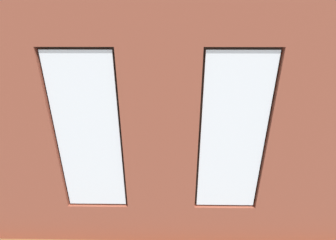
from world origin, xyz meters
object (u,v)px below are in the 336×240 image
(couch_left, at_px, (266,143))
(potted_plant_near_tv, at_px, (45,159))
(potted_plant_corner_near_left, at_px, (248,105))
(potted_plant_by_left_couch, at_px, (236,121))
(media_console, at_px, (49,148))
(couch_by_window, at_px, (166,191))
(potted_plant_mid_room_small, at_px, (206,127))
(remote_black, at_px, (174,130))
(cup_ceramic, at_px, (159,130))
(tv_flatscreen, at_px, (44,124))
(coffee_table, at_px, (174,132))
(potted_plant_corner_far_left, at_px, (324,184))
(remote_gray, at_px, (178,132))
(potted_plant_foreground_right, at_px, (89,109))
(potted_plant_between_couches, at_px, (253,170))
(potted_plant_beside_window_right, at_px, (86,174))
(candle_jar, at_px, (168,127))

(couch_left, relative_size, potted_plant_near_tv, 1.51)
(potted_plant_corner_near_left, bearing_deg, potted_plant_by_left_couch, 50.11)
(media_console, distance_m, potted_plant_corner_near_left, 5.99)
(couch_by_window, height_order, potted_plant_by_left_couch, couch_by_window)
(potted_plant_mid_room_small, relative_size, potted_plant_by_left_couch, 0.84)
(remote_black, height_order, potted_plant_near_tv, potted_plant_near_tv)
(cup_ceramic, height_order, tv_flatscreen, tv_flatscreen)
(cup_ceramic, bearing_deg, couch_left, 170.97)
(coffee_table, height_order, potted_plant_corner_far_left, potted_plant_corner_far_left)
(remote_gray, relative_size, potted_plant_foreground_right, 0.20)
(remote_gray, height_order, tv_flatscreen, tv_flatscreen)
(remote_black, height_order, potted_plant_by_left_couch, potted_plant_by_left_couch)
(potted_plant_mid_room_small, relative_size, potted_plant_foreground_right, 0.60)
(couch_left, relative_size, potted_plant_corner_near_left, 1.68)
(remote_gray, height_order, potted_plant_by_left_couch, potted_plant_by_left_couch)
(couch_left, height_order, potted_plant_near_tv, potted_plant_near_tv)
(couch_left, xyz_separation_m, cup_ceramic, (2.72, -0.43, 0.12))
(couch_by_window, distance_m, potted_plant_foreground_right, 4.62)
(cup_ceramic, height_order, potted_plant_between_couches, potted_plant_between_couches)
(potted_plant_foreground_right, distance_m, potted_plant_near_tv, 3.24)
(media_console, distance_m, potted_plant_foreground_right, 2.18)
(potted_plant_beside_window_right, distance_m, potted_plant_by_left_couch, 4.73)
(coffee_table, distance_m, tv_flatscreen, 3.23)
(coffee_table, height_order, potted_plant_mid_room_small, potted_plant_mid_room_small)
(remote_black, distance_m, potted_plant_between_couches, 2.69)
(candle_jar, distance_m, potted_plant_near_tv, 3.05)
(candle_jar, bearing_deg, remote_black, 152.74)
(coffee_table, bearing_deg, potted_plant_foreground_right, -26.84)
(potted_plant_by_left_couch, bearing_deg, media_console, 16.93)
(potted_plant_between_couches, bearing_deg, candle_jar, -58.73)
(potted_plant_corner_far_left, bearing_deg, potted_plant_mid_room_small, -61.83)
(remote_black, bearing_deg, potted_plant_near_tv, 156.72)
(tv_flatscreen, distance_m, potted_plant_foreground_right, 2.18)
(potted_plant_corner_far_left, relative_size, potted_plant_by_left_couch, 1.97)
(couch_by_window, distance_m, potted_plant_mid_room_small, 2.96)
(cup_ceramic, height_order, remote_black, cup_ceramic)
(media_console, bearing_deg, potted_plant_between_couches, 159.82)
(potted_plant_corner_near_left, height_order, potted_plant_corner_far_left, potted_plant_corner_far_left)
(coffee_table, xyz_separation_m, potted_plant_by_left_couch, (-1.90, -0.81, 0.02))
(cup_ceramic, bearing_deg, remote_black, -165.55)
(potted_plant_between_couches, bearing_deg, remote_black, -60.90)
(potted_plant_near_tv, bearing_deg, tv_flatscreen, -63.40)
(tv_flatscreen, bearing_deg, candle_jar, -164.70)
(media_console, distance_m, potted_plant_corner_far_left, 5.84)
(candle_jar, bearing_deg, potted_plant_between_couches, 121.27)
(potted_plant_between_couches, bearing_deg, couch_left, -119.16)
(media_console, height_order, tv_flatscreen, tv_flatscreen)
(potted_plant_between_couches, bearing_deg, potted_plant_mid_room_small, -82.11)
(coffee_table, relative_size, remote_gray, 8.10)
(media_console, relative_size, potted_plant_by_left_couch, 2.11)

